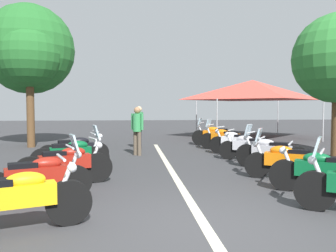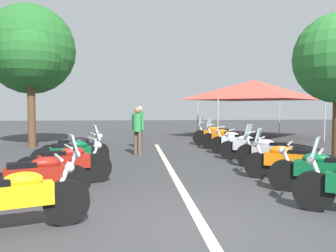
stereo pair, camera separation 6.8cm
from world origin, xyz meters
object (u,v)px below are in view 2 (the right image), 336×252
motorcycle_left_row_2 (65,164)px  motorcycle_left_row_4 (75,149)px  motorcycle_right_row_7 (217,135)px  roadside_tree_2 (30,56)px  motorcycle_left_row_3 (72,154)px  motorcycle_right_row_6 (225,138)px  motorcycle_right_row_3 (270,152)px  motorcycle_left_row_0 (11,199)px  event_tent (254,90)px  bystander_0 (138,127)px  motorcycle_right_row_4 (250,147)px  motorcycle_right_row_1 (325,171)px  bystander_3 (140,124)px  motorcycle_left_row_1 (37,176)px  motorcycle_right_row_5 (236,142)px  motorcycle_right_row_2 (288,161)px  roadside_tree_0 (30,50)px

motorcycle_left_row_2 → motorcycle_left_row_4: 2.87m
motorcycle_left_row_4 → motorcycle_right_row_7: motorcycle_right_row_7 is taller
motorcycle_right_row_7 → roadside_tree_2: size_ratio=0.39×
motorcycle_left_row_3 → motorcycle_right_row_6: motorcycle_left_row_3 is taller
motorcycle_right_row_3 → motorcycle_right_row_6: bearing=-49.6°
motorcycle_left_row_0 → event_tent: bearing=39.1°
motorcycle_left_row_2 → bystander_0: size_ratio=1.18×
motorcycle_right_row_6 → bystander_0: (-1.15, 3.45, 0.53)m
motorcycle_left_row_4 → motorcycle_right_row_4: bearing=-19.1°
motorcycle_left_row_3 → motorcycle_right_row_1: size_ratio=1.02×
motorcycle_left_row_0 → motorcycle_right_row_7: size_ratio=1.01×
bystander_0 → event_tent: bearing=-4.0°
bystander_3 → event_tent: event_tent is taller
event_tent → motorcycle_right_row_6: bearing=150.8°
motorcycle_left_row_0 → motorcycle_left_row_1: motorcycle_left_row_1 is taller
motorcycle_right_row_4 → bystander_0: (1.56, 3.53, 0.55)m
motorcycle_left_row_2 → motorcycle_right_row_4: motorcycle_left_row_2 is taller
roadside_tree_2 → event_tent: (3.62, -10.91, -1.20)m
motorcycle_right_row_3 → motorcycle_right_row_7: bearing=-50.3°
motorcycle_right_row_5 → event_tent: (6.80, -3.01, 2.19)m
motorcycle_right_row_4 → event_tent: event_tent is taller
bystander_0 → roadside_tree_2: bearing=97.1°
motorcycle_right_row_5 → motorcycle_right_row_6: 1.40m
motorcycle_right_row_2 → motorcycle_right_row_6: motorcycle_right_row_6 is taller
motorcycle_left_row_3 → bystander_3: 5.23m
motorcycle_right_row_3 → event_tent: (9.62, -2.89, 2.18)m
bystander_0 → motorcycle_right_row_4: bearing=-73.3°
motorcycle_left_row_2 → motorcycle_right_row_7: (7.17, -5.07, 0.01)m
motorcycle_left_row_2 → motorcycle_left_row_3: 1.51m
motorcycle_right_row_4 → roadside_tree_2: size_ratio=0.35×
motorcycle_right_row_7 → roadside_tree_0: (1.08, 8.13, 3.74)m
event_tent → motorcycle_left_row_3: bearing=139.3°
motorcycle_left_row_3 → motorcycle_right_row_5: (2.76, -5.20, -0.02)m
motorcycle_left_row_0 → roadside_tree_2: (10.28, 2.68, 3.38)m
motorcycle_right_row_2 → roadside_tree_0: roadside_tree_0 is taller
motorcycle_right_row_7 → bystander_0: (-2.67, 3.47, 0.52)m
roadside_tree_2 → motorcycle_right_row_1: bearing=-137.6°
motorcycle_right_row_4 → event_tent: bearing=-79.1°
motorcycle_left_row_4 → motorcycle_right_row_5: (1.40, -5.34, 0.01)m
motorcycle_left_row_0 → motorcycle_right_row_3: bearing=18.4°
motorcycle_right_row_1 → roadside_tree_2: (8.76, 8.00, 3.39)m
event_tent → motorcycle_right_row_4: bearing=160.1°
motorcycle_left_row_1 → roadside_tree_2: size_ratio=0.36×
motorcycle_right_row_2 → motorcycle_left_row_1: bearing=44.2°
roadside_tree_0 → motorcycle_left_row_0: bearing=-165.3°
motorcycle_left_row_1 → motorcycle_right_row_7: motorcycle_right_row_7 is taller
bystander_0 → roadside_tree_2: roadside_tree_2 is taller
motorcycle_right_row_5 → motorcycle_right_row_3: bearing=130.2°
motorcycle_right_row_2 → motorcycle_left_row_0: bearing=59.3°
motorcycle_left_row_1 → bystander_0: size_ratio=1.12×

